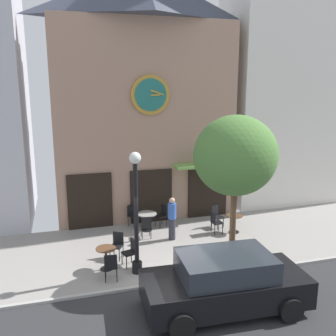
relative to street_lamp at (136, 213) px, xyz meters
name	(u,v)px	position (x,y,z in m)	size (l,w,h in m)	color
ground_plane	(178,296)	(0.87, -1.61, -2.00)	(25.20, 11.86, 0.13)	gray
clock_building	(144,94)	(1.50, 5.39, 3.43)	(7.75, 3.43, 10.47)	#9E7A66
neighbor_building_right	(295,41)	(9.17, 5.95, 5.90)	(6.73, 3.30, 15.75)	silver
street_lamp	(136,213)	(0.00, 0.00, 0.00)	(0.36, 0.36, 3.89)	black
street_tree	(236,156)	(3.03, -0.48, 1.72)	(2.63, 2.36, 4.96)	brown
cafe_table_center_right	(106,255)	(-0.91, 0.48, -1.48)	(0.64, 0.64, 0.73)	black
cafe_table_center	(147,218)	(1.08, 3.31, -1.43)	(0.80, 0.80, 0.73)	black
cafe_table_leftmost	(234,221)	(4.41, 2.17, -1.49)	(0.65, 0.65, 0.72)	black
cafe_chair_near_tree	(215,221)	(3.62, 2.27, -1.45)	(0.42, 0.42, 0.90)	black
cafe_chair_under_awning	(132,214)	(0.62, 4.02, -1.45)	(0.55, 0.55, 0.90)	black
cafe_chair_facing_wall	(162,214)	(1.83, 3.66, -1.45)	(0.51, 0.51, 0.90)	black
cafe_chair_by_entrance	(117,243)	(-0.44, 1.21, -1.45)	(0.55, 0.55, 0.90)	black
cafe_chair_corner	(111,265)	(-0.86, -0.31, -1.45)	(0.45, 0.45, 0.90)	black
cafe_chair_facing_street	(216,215)	(3.94, 2.91, -1.45)	(0.52, 0.52, 0.90)	black
cafe_chair_curbside	(146,225)	(0.87, 2.54, -1.45)	(0.43, 0.43, 0.90)	black
cafe_chair_mid_row	(131,250)	(-0.09, 0.53, -1.45)	(0.50, 0.50, 0.90)	black
pedestrian_blue	(172,218)	(1.81, 2.19, -1.11)	(0.35, 0.35, 1.67)	#2D2D38
parked_car_black	(225,283)	(1.84, -2.57, -1.22)	(4.38, 2.19, 1.55)	black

